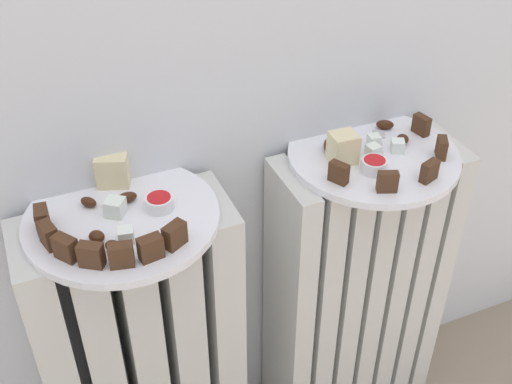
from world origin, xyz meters
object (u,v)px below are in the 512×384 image
at_px(radiator_left, 145,364).
at_px(plate_left, 122,218).
at_px(plate_right, 373,155).
at_px(jam_bowl_right, 374,165).
at_px(radiator_right, 355,296).
at_px(jam_bowl_left, 159,202).
at_px(fork, 380,144).

xyz_separation_m(radiator_left, plate_left, (0.00, -0.00, 0.32)).
relative_size(plate_right, jam_bowl_right, 6.85).
relative_size(radiator_right, plate_left, 2.24).
xyz_separation_m(plate_left, plate_right, (0.41, 0.00, 0.00)).
relative_size(jam_bowl_left, jam_bowl_right, 1.01).
bearing_deg(jam_bowl_left, radiator_right, 1.07).
distance_m(radiator_left, jam_bowl_right, 0.51).
height_order(plate_right, jam_bowl_left, jam_bowl_left).
bearing_deg(radiator_left, plate_right, -0.00).
xyz_separation_m(radiator_right, jam_bowl_right, (-0.03, -0.05, 0.34)).
distance_m(plate_right, jam_bowl_right, 0.06).
distance_m(jam_bowl_left, jam_bowl_right, 0.33).
relative_size(plate_right, fork, 2.82).
bearing_deg(radiator_right, jam_bowl_right, -121.93).
xyz_separation_m(plate_right, jam_bowl_right, (-0.03, -0.05, 0.02)).
xyz_separation_m(plate_left, fork, (0.43, 0.01, 0.01)).
distance_m(plate_right, jam_bowl_left, 0.36).
distance_m(radiator_right, jam_bowl_right, 0.34).
bearing_deg(jam_bowl_left, plate_left, 172.94).
bearing_deg(jam_bowl_left, radiator_left, 172.94).
bearing_deg(fork, jam_bowl_right, -128.97).
bearing_deg(plate_left, fork, 1.89).
xyz_separation_m(radiator_left, jam_bowl_right, (0.38, -0.05, 0.34)).
height_order(radiator_left, radiator_right, same).
distance_m(plate_left, jam_bowl_right, 0.39).
bearing_deg(radiator_left, plate_left, -63.43).
xyz_separation_m(radiator_left, plate_right, (0.41, -0.00, 0.32)).
xyz_separation_m(plate_right, jam_bowl_left, (-0.36, -0.01, 0.02)).
distance_m(radiator_left, plate_left, 0.32).
bearing_deg(radiator_left, radiator_right, 0.00).
bearing_deg(jam_bowl_right, jam_bowl_left, 173.23).
height_order(plate_right, jam_bowl_right, jam_bowl_right).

